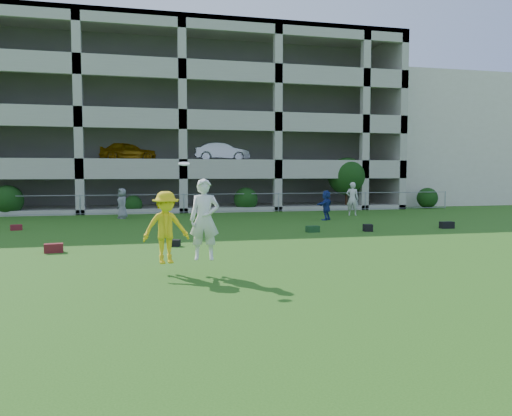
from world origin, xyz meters
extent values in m
plane|color=#235114|center=(0.00, 0.00, 0.00)|extent=(100.00, 100.00, 0.00)
cube|color=beige|center=(23.00, 28.00, 5.00)|extent=(16.00, 14.00, 10.00)
imported|color=gray|center=(-3.54, 16.20, 0.82)|extent=(0.81, 0.94, 1.63)
imported|color=navy|center=(6.85, 12.90, 0.78)|extent=(1.35, 1.34, 1.55)
imported|color=silver|center=(9.33, 15.15, 0.97)|extent=(0.84, 0.72, 1.93)
cube|color=#561D0E|center=(-5.27, 4.75, 0.14)|extent=(0.58, 0.36, 0.28)
cube|color=black|center=(-1.57, 5.24, 0.11)|extent=(0.46, 0.38, 0.22)
cube|color=#153B21|center=(4.32, 7.98, 0.13)|extent=(0.55, 0.42, 0.26)
cube|color=black|center=(6.67, 7.69, 0.15)|extent=(0.40, 0.40, 0.30)
cube|color=black|center=(10.59, 7.92, 0.15)|extent=(0.60, 0.30, 0.30)
cube|color=#54190E|center=(-7.81, 11.55, 0.12)|extent=(0.52, 0.42, 0.24)
cube|color=#123318|center=(0.07, 11.38, 0.12)|extent=(0.54, 0.37, 0.25)
imported|color=yellow|center=(-2.07, 0.65, 1.14)|extent=(1.24, 0.88, 1.75)
imported|color=silver|center=(-1.17, 0.38, 1.34)|extent=(0.78, 0.59, 1.95)
cylinder|color=white|center=(-1.64, 0.40, 2.66)|extent=(0.27, 0.27, 0.10)
cube|color=#9E998C|center=(0.00, 32.75, 6.00)|extent=(30.00, 0.50, 12.00)
cube|color=#9E998C|center=(14.75, 26.00, 6.00)|extent=(0.50, 14.00, 12.00)
cube|color=#9E998C|center=(0.00, 26.00, 11.85)|extent=(30.00, 14.00, 0.30)
cube|color=#9E998C|center=(0.00, 26.00, 0.15)|extent=(30.00, 14.00, 0.30)
cube|color=#9E998C|center=(0.00, 26.00, 3.15)|extent=(30.00, 14.00, 0.30)
cube|color=#9E998C|center=(0.00, 26.00, 6.15)|extent=(30.00, 14.00, 0.30)
cube|color=#9E998C|center=(0.00, 26.00, 9.15)|extent=(30.00, 14.00, 0.30)
cube|color=#9E998C|center=(0.00, 19.15, 2.55)|extent=(30.00, 0.30, 0.90)
cube|color=#9E998C|center=(0.00, 19.15, 5.55)|extent=(30.00, 0.30, 0.90)
cube|color=#9E998C|center=(0.00, 19.15, 8.55)|extent=(30.00, 0.30, 0.90)
cube|color=#9E998C|center=(0.00, 19.15, 11.55)|extent=(30.00, 0.30, 0.90)
cube|color=#9E998C|center=(-6.00, 19.25, 6.00)|extent=(0.50, 0.50, 12.00)
cube|color=#9E998C|center=(0.00, 19.25, 6.00)|extent=(0.50, 0.50, 12.00)
cube|color=#9E998C|center=(6.00, 19.25, 6.00)|extent=(0.50, 0.50, 12.00)
cube|color=#9E998C|center=(12.00, 19.25, 6.00)|extent=(0.50, 0.50, 12.00)
cube|color=#605E59|center=(0.00, 28.00, 6.00)|extent=(29.00, 9.00, 11.60)
imported|color=orange|center=(-3.31, 24.00, 3.96)|extent=(3.95, 1.77, 1.32)
imported|color=silver|center=(3.15, 24.00, 3.96)|extent=(4.04, 1.49, 1.32)
cylinder|color=gray|center=(-6.00, 19.00, 0.60)|extent=(0.06, 0.06, 1.20)
cylinder|color=gray|center=(0.00, 19.00, 0.60)|extent=(0.06, 0.06, 1.20)
cylinder|color=gray|center=(6.00, 19.00, 0.60)|extent=(0.06, 0.06, 1.20)
cylinder|color=gray|center=(12.00, 19.00, 0.60)|extent=(0.06, 0.06, 1.20)
cylinder|color=gray|center=(18.00, 19.00, 0.60)|extent=(0.06, 0.06, 1.20)
cylinder|color=gray|center=(0.00, 19.00, 1.15)|extent=(36.00, 0.04, 0.04)
cylinder|color=gray|center=(0.00, 19.00, 0.08)|extent=(36.00, 0.04, 0.04)
sphere|color=#163D11|center=(-10.00, 19.60, 0.88)|extent=(1.76, 1.76, 1.76)
sphere|color=#163D11|center=(-3.00, 19.60, 0.55)|extent=(1.10, 1.10, 1.10)
sphere|color=#163D11|center=(4.00, 19.60, 0.77)|extent=(1.54, 1.54, 1.54)
cylinder|color=#382314|center=(11.00, 19.80, 0.98)|extent=(0.16, 0.16, 1.96)
sphere|color=#163D11|center=(11.00, 19.80, 2.24)|extent=(2.52, 2.52, 2.52)
sphere|color=#163D11|center=(17.00, 19.60, 0.72)|extent=(1.43, 1.43, 1.43)
camera|label=1|loc=(-2.72, -11.49, 2.44)|focal=35.00mm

